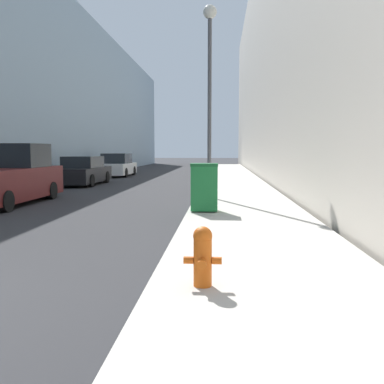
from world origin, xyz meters
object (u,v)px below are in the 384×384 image
at_px(pickup_truck, 6,179).
at_px(fire_hydrant, 203,255).
at_px(trash_bin, 204,187).
at_px(parked_sedan_far, 117,166).
at_px(lamppost, 210,72).
at_px(parked_sedan_near, 83,172).

bearing_deg(pickup_truck, fire_hydrant, -51.65).
height_order(trash_bin, pickup_truck, pickup_truck).
relative_size(fire_hydrant, trash_bin, 0.56).
relative_size(fire_hydrant, parked_sedan_far, 0.16).
height_order(fire_hydrant, lamppost, lamppost).
distance_m(parked_sedan_near, parked_sedan_far, 7.48).
relative_size(trash_bin, pickup_truck, 0.24).
bearing_deg(fire_hydrant, trash_bin, 92.00).
bearing_deg(pickup_truck, lamppost, 8.89).
height_order(lamppost, pickup_truck, lamppost).
distance_m(fire_hydrant, parked_sedan_far, 25.48).
relative_size(fire_hydrant, pickup_truck, 0.13).
bearing_deg(parked_sedan_far, parked_sedan_near, -89.72).
bearing_deg(lamppost, parked_sedan_far, 115.16).
relative_size(trash_bin, lamppost, 0.20).
bearing_deg(fire_hydrant, lamppost, 91.09).
height_order(lamppost, parked_sedan_near, lamppost).
bearing_deg(parked_sedan_far, trash_bin, -69.33).
relative_size(pickup_truck, parked_sedan_far, 1.19).
relative_size(lamppost, pickup_truck, 1.20).
xyz_separation_m(fire_hydrant, parked_sedan_far, (-7.05, 24.48, 0.19)).
distance_m(pickup_truck, parked_sedan_far, 15.67).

